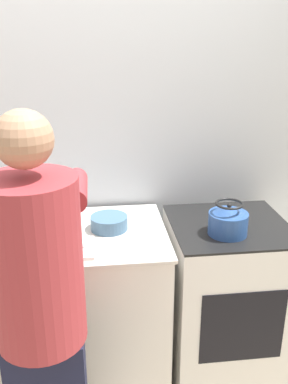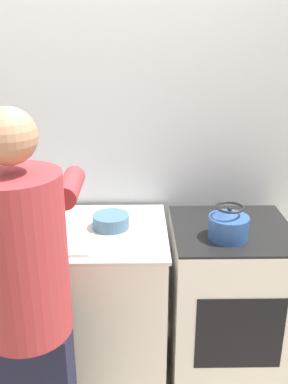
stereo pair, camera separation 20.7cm
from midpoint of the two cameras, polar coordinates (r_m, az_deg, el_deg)
The scene contains 8 objects.
wall_back at distance 2.50m, azimuth -3.33°, elevation 6.76°, with size 8.00×0.05×2.60m.
counter at distance 2.53m, azimuth -11.11°, elevation -14.52°, with size 1.39×0.69×0.92m.
oven at distance 2.53m, azimuth 13.39°, elevation -14.41°, with size 0.62×0.61×0.94m.
person at distance 1.77m, azimuth -11.93°, elevation -14.19°, with size 0.39×0.62×1.67m.
cutting_board at distance 2.11m, azimuth -9.43°, elevation -7.10°, with size 0.38×0.22×0.02m.
knife at distance 2.10m, azimuth -8.21°, elevation -6.69°, with size 0.20×0.05×0.01m.
kettle at distance 2.16m, azimuth 13.93°, elevation -4.31°, with size 0.20×0.20×0.17m.
bowl_mixing at distance 2.27m, azimuth -1.84°, elevation -3.97°, with size 0.20×0.20×0.07m.
Camera 2 is at (0.21, -1.70, 1.90)m, focal length 40.00 mm.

